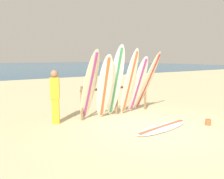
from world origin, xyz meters
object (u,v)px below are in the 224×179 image
at_px(surfboard_leaning_right, 147,82).
at_px(surfboard_rack, 117,95).
at_px(surfboard_leaning_center_right, 138,85).
at_px(surfboard_leaning_far_left, 90,86).
at_px(surfboard_leaning_center_left, 116,82).
at_px(surfboard_leaning_center, 129,83).
at_px(surfboard_lying_on_sand, 162,127).
at_px(sand_bucket, 208,122).
at_px(beachgoer_standing, 55,94).
at_px(surfboard_leaning_left, 105,88).

bearing_deg(surfboard_leaning_right, surfboard_rack, 168.48).
relative_size(surfboard_rack, surfboard_leaning_center_right, 1.37).
bearing_deg(surfboard_leaning_center_right, surfboard_leaning_far_left, 178.78).
xyz_separation_m(surfboard_leaning_center_left, surfboard_leaning_center, (0.56, -0.04, -0.06)).
distance_m(surfboard_leaning_center_right, surfboard_lying_on_sand, 2.23).
relative_size(surfboard_leaning_right, sand_bucket, 12.68).
bearing_deg(beachgoer_standing, surfboard_leaning_right, -6.06).
xyz_separation_m(surfboard_leaning_center_left, surfboard_leaning_right, (1.58, 0.12, -0.10)).
bearing_deg(beachgoer_standing, sand_bucket, -36.49).
bearing_deg(surfboard_leaning_left, surfboard_leaning_center_right, 4.02).
xyz_separation_m(surfboard_leaning_left, surfboard_leaning_center_left, (0.46, 0.03, 0.16)).
bearing_deg(surfboard_leaning_far_left, surfboard_lying_on_sand, -54.06).
distance_m(surfboard_leaning_far_left, surfboard_leaning_center_left, 0.95).
height_order(surfboard_rack, surfboard_leaning_left, surfboard_leaning_left).
distance_m(surfboard_leaning_right, surfboard_lying_on_sand, 2.49).
bearing_deg(surfboard_leaning_left, beachgoer_standing, 160.91).
xyz_separation_m(surfboard_leaning_center_right, beachgoer_standing, (-3.05, 0.41, -0.14)).
bearing_deg(surfboard_leaning_center_left, surfboard_leaning_far_left, 172.37).
relative_size(surfboard_leaning_far_left, sand_bucket, 12.82).
height_order(surfboard_leaning_left, surfboard_leaning_center, surfboard_leaning_center).
xyz_separation_m(beachgoer_standing, sand_bucket, (3.84, -2.84, -0.85)).
bearing_deg(surfboard_leaning_center_left, surfboard_leaning_center_right, 4.38).
height_order(surfboard_lying_on_sand, beachgoer_standing, beachgoer_standing).
height_order(surfboard_leaning_far_left, surfboard_leaning_center, surfboard_leaning_center).
height_order(surfboard_leaning_far_left, surfboard_leaning_center_right, surfboard_leaning_far_left).
relative_size(surfboard_leaning_left, sand_bucket, 11.99).
height_order(surfboard_rack, surfboard_leaning_center_right, surfboard_leaning_center_right).
bearing_deg(surfboard_leaning_center, surfboard_rack, 120.68).
distance_m(surfboard_rack, surfboard_leaning_center, 0.67).
relative_size(surfboard_leaning_center_right, surfboard_lying_on_sand, 0.95).
bearing_deg(surfboard_lying_on_sand, surfboard_leaning_right, 59.05).
xyz_separation_m(surfboard_leaning_far_left, surfboard_lying_on_sand, (1.38, -1.91, -1.14)).
xyz_separation_m(surfboard_leaning_far_left, beachgoer_standing, (-1.03, 0.37, -0.24)).
relative_size(surfboard_lying_on_sand, sand_bucket, 12.34).
relative_size(surfboard_leaning_center_left, surfboard_lying_on_sand, 1.11).
height_order(surfboard_leaning_center, surfboard_leaning_center_right, surfboard_leaning_center).
bearing_deg(surfboard_leaning_left, sand_bucket, -44.85).
height_order(surfboard_leaning_center_right, sand_bucket, surfboard_leaning_center_right).
xyz_separation_m(surfboard_leaning_far_left, sand_bucket, (2.81, -2.47, -1.09)).
relative_size(surfboard_leaning_far_left, surfboard_leaning_center_right, 1.10).
height_order(surfboard_leaning_center_left, surfboard_leaning_right, surfboard_leaning_center_left).
bearing_deg(surfboard_rack, sand_bucket, -60.27).
xyz_separation_m(surfboard_leaning_left, surfboard_lying_on_sand, (0.90, -1.75, -1.07)).
bearing_deg(surfboard_leaning_center_left, surfboard_lying_on_sand, -76.04).
relative_size(surfboard_leaning_far_left, surfboard_leaning_center, 0.98).
relative_size(surfboard_leaning_far_left, surfboard_leaning_center_left, 0.93).
distance_m(surfboard_leaning_far_left, surfboard_leaning_center_right, 2.02).
bearing_deg(surfboard_leaning_far_left, sand_bucket, -41.33).
distance_m(surfboard_leaning_left, beachgoer_standing, 1.61).
height_order(surfboard_rack, sand_bucket, surfboard_rack).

